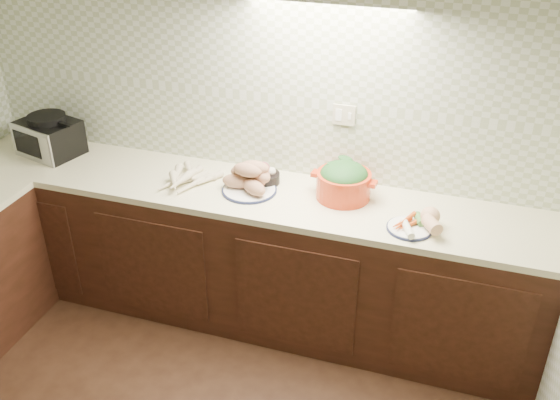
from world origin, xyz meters
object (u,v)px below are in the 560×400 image
(sweet_potato_plate, at_px, (250,179))
(dutch_oven, at_px, (344,181))
(onion_bowl, at_px, (265,175))
(parsnip_pile, at_px, (189,178))
(toaster_oven, at_px, (49,136))
(veg_plate, at_px, (420,221))

(sweet_potato_plate, distance_m, dutch_oven, 0.54)
(sweet_potato_plate, distance_m, onion_bowl, 0.13)
(dutch_oven, bearing_deg, onion_bowl, -179.11)
(onion_bowl, bearing_deg, sweet_potato_plate, -112.49)
(parsnip_pile, relative_size, dutch_oven, 1.07)
(toaster_oven, bearing_deg, veg_plate, 10.49)
(toaster_oven, xyz_separation_m, dutch_oven, (1.94, 0.02, -0.02))
(sweet_potato_plate, bearing_deg, toaster_oven, 177.19)
(onion_bowl, bearing_deg, veg_plate, -13.46)
(parsnip_pile, xyz_separation_m, veg_plate, (1.37, -0.09, 0.01))
(parsnip_pile, bearing_deg, veg_plate, -3.64)
(sweet_potato_plate, relative_size, dutch_oven, 0.86)
(onion_bowl, xyz_separation_m, veg_plate, (0.94, -0.22, -0.01))
(sweet_potato_plate, height_order, dutch_oven, dutch_oven)
(onion_bowl, height_order, dutch_oven, dutch_oven)
(dutch_oven, bearing_deg, parsnip_pile, -168.89)
(parsnip_pile, xyz_separation_m, sweet_potato_plate, (0.38, 0.02, 0.04))
(onion_bowl, xyz_separation_m, dutch_oven, (0.48, -0.03, 0.06))
(sweet_potato_plate, height_order, veg_plate, sweet_potato_plate)
(toaster_oven, height_order, sweet_potato_plate, toaster_oven)
(toaster_oven, bearing_deg, dutch_oven, 15.28)
(toaster_oven, distance_m, onion_bowl, 1.46)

